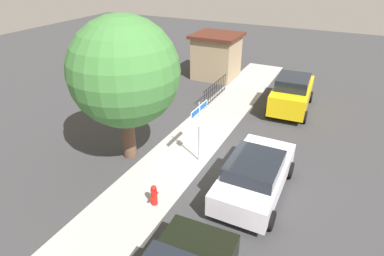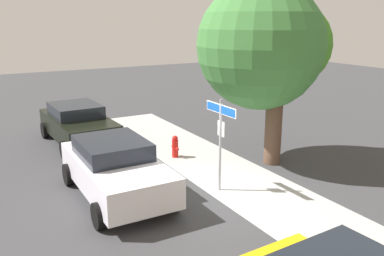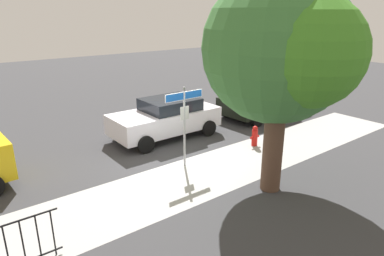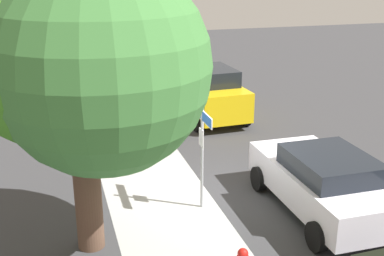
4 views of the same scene
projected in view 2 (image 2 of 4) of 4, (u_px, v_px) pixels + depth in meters
name	position (u px, v px, depth m)	size (l,w,h in m)	color
ground_plane	(213.00, 197.00, 11.12)	(60.00, 60.00, 0.00)	#38383A
sidewalk_strip	(301.00, 216.00, 10.05)	(24.00, 2.60, 0.00)	#A6A5A3
street_sign	(221.00, 127.00, 11.09)	(1.40, 0.07, 2.62)	#9EA0A5
shade_tree	(268.00, 46.00, 12.85)	(4.05, 4.46, 5.90)	brown
car_black	(78.00, 123.00, 15.68)	(4.48, 2.27, 1.51)	black
car_white	(116.00, 168.00, 10.98)	(4.34, 2.14, 1.55)	white
fire_hydrant	(175.00, 147.00, 14.20)	(0.42, 0.22, 0.78)	red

